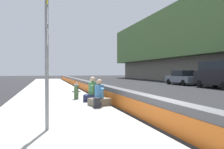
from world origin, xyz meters
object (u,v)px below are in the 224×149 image
Objects in this scene: seated_person_foreground at (99,97)px; seated_person_middle at (93,93)px; route_sign_post at (47,46)px; backpack at (97,103)px; fire_hydrant at (76,90)px; parked_car_fourth at (182,78)px; parked_car_third at (220,74)px.

seated_person_foreground is 0.94× the size of seated_person_middle.
route_sign_post is 9.00× the size of backpack.
seated_person_middle is 2.05m from backpack.
fire_hydrant is 3.18m from backpack.
parked_car_fourth reaches higher than backpack.
seated_person_middle is 0.26× the size of parked_car_fourth.
seated_person_middle reaches higher than backpack.
route_sign_post is 23.03m from parked_car_fourth.
seated_person_foreground is 1.41m from seated_person_middle.
seated_person_foreground reaches higher than fire_hydrant.
seated_person_foreground is 2.81× the size of backpack.
fire_hydrant is 0.73× the size of seated_person_middle.
route_sign_post reaches higher than backpack.
parked_car_third is at bearing -60.08° from seated_person_foreground.
route_sign_post reaches higher than seated_person_foreground.
seated_person_foreground is 0.25× the size of parked_car_fourth.
route_sign_post is at bearing 148.85° from seated_person_foreground.
parked_car_fourth reaches higher than seated_person_middle.
parked_car_fourth is (12.13, -13.16, 0.35)m from seated_person_middle.
parked_car_third is 1.13× the size of parked_car_fourth.
backpack is (-3.14, -0.42, -0.25)m from fire_hydrant.
parked_car_third is at bearing 179.93° from parked_car_fourth.
backpack is at bearing -172.33° from fire_hydrant.
parked_car_third reaches higher than seated_person_middle.
route_sign_post is 3.21× the size of seated_person_foreground.
seated_person_middle is at bearing 132.66° from parked_car_fourth.
fire_hydrant is at bearing 110.08° from parked_car_third.
parked_car_third reaches higher than seated_person_foreground.
parked_car_fourth is (13.54, -13.16, 0.37)m from seated_person_foreground.
parked_car_fourth reaches higher than fire_hydrant.
fire_hydrant reaches higher than backpack.
backpack is (2.97, -1.94, -1.90)m from route_sign_post.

